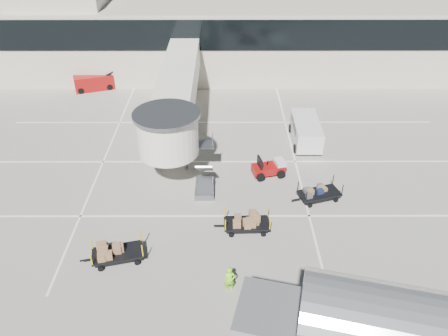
{
  "coord_description": "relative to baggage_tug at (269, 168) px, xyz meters",
  "views": [
    {
      "loc": [
        -0.01,
        -21.49,
        19.74
      ],
      "look_at": [
        0.05,
        5.06,
        2.0
      ],
      "focal_mm": 35.0,
      "sensor_mm": 36.0,
      "label": 1
    }
  ],
  "objects": [
    {
      "name": "lane_markings",
      "position": [
        -4.29,
        2.23,
        -0.6
      ],
      "size": [
        40.0,
        30.0,
        0.02
      ],
      "color": "white",
      "rests_on": "ground"
    },
    {
      "name": "box_cart_near",
      "position": [
        -2.01,
        -6.58,
        -0.01
      ],
      "size": [
        3.74,
        1.59,
        1.46
      ],
      "rotation": [
        0.0,
        0.0,
        0.03
      ],
      "color": "black",
      "rests_on": "ground"
    },
    {
      "name": "baggage_tug",
      "position": [
        0.0,
        0.0,
        0.0
      ],
      "size": [
        2.78,
        2.15,
        1.68
      ],
      "rotation": [
        0.0,
        0.0,
        0.25
      ],
      "color": "maroon",
      "rests_on": "ground"
    },
    {
      "name": "terminal",
      "position": [
        -3.97,
        22.84,
        3.49
      ],
      "size": [
        64.0,
        12.11,
        15.2
      ],
      "color": "beige",
      "rests_on": "ground"
    },
    {
      "name": "suitcase_cart",
      "position": [
        3.33,
        -3.19,
        -0.11
      ],
      "size": [
        3.75,
        2.31,
        1.44
      ],
      "rotation": [
        0.0,
        0.0,
        0.3
      ],
      "color": "black",
      "rests_on": "ground"
    },
    {
      "name": "minivan",
      "position": [
        3.66,
        5.32,
        0.62
      ],
      "size": [
        2.47,
        5.46,
        2.05
      ],
      "rotation": [
        0.0,
        0.0,
        -0.01
      ],
      "color": "white",
      "rests_on": "ground"
    },
    {
      "name": "ground_worker",
      "position": [
        -3.27,
        -11.69,
        0.26
      ],
      "size": [
        0.67,
        0.47,
        1.74
      ],
      "primitive_type": "imported",
      "rotation": [
        0.0,
        0.0,
        0.09
      ],
      "color": "#87F419",
      "rests_on": "ground"
    },
    {
      "name": "belt_loader",
      "position": [
        -17.91,
        16.91,
        0.21
      ],
      "size": [
        4.79,
        3.06,
        2.16
      ],
      "rotation": [
        0.0,
        0.0,
        0.34
      ],
      "color": "maroon",
      "rests_on": "ground"
    },
    {
      "name": "jet_bridge",
      "position": [
        -7.59,
        5.16,
        3.67
      ],
      "size": [
        5.7,
        20.4,
        6.03
      ],
      "color": "white",
      "rests_on": "ground"
    },
    {
      "name": "box_cart_far",
      "position": [
        -10.13,
        -9.32,
        -0.02
      ],
      "size": [
        3.91,
        2.23,
        1.5
      ],
      "rotation": [
        0.0,
        0.0,
        0.24
      ],
      "color": "black",
      "rests_on": "ground"
    },
    {
      "name": "ground",
      "position": [
        -3.62,
        -7.1,
        -0.61
      ],
      "size": [
        140.0,
        140.0,
        0.0
      ],
      "primitive_type": "plane",
      "color": "#B3ADA0",
      "rests_on": "ground"
    }
  ]
}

